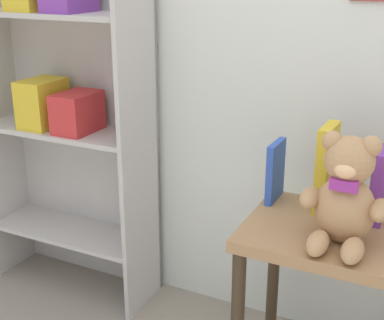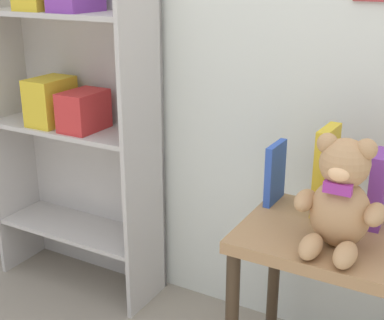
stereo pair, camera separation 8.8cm
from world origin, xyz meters
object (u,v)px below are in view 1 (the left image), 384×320
(display_table, at_px, (336,264))
(teddy_bear, at_px, (345,196))
(book_standing_blue, at_px, (275,171))
(book_standing_yellow, at_px, (326,168))
(book_standing_purple, at_px, (379,185))
(bookshelf_side, at_px, (67,104))

(display_table, bearing_deg, teddy_bear, -76.81)
(book_standing_blue, xyz_separation_m, book_standing_yellow, (0.16, 0.00, 0.04))
(book_standing_purple, bearing_deg, display_table, -125.89)
(book_standing_yellow, bearing_deg, book_standing_purple, -0.44)
(book_standing_yellow, bearing_deg, book_standing_blue, -177.62)
(bookshelf_side, height_order, book_standing_purple, bookshelf_side)
(book_standing_blue, bearing_deg, teddy_bear, -37.26)
(book_standing_blue, bearing_deg, display_table, -27.00)
(book_standing_yellow, height_order, book_standing_purple, book_standing_yellow)
(book_standing_blue, distance_m, book_standing_purple, 0.31)
(teddy_bear, bearing_deg, bookshelf_side, 165.79)
(teddy_bear, xyz_separation_m, book_standing_purple, (0.06, 0.19, -0.03))
(book_standing_yellow, xyz_separation_m, book_standing_purple, (0.16, -0.01, -0.03))
(display_table, relative_size, teddy_bear, 1.91)
(bookshelf_side, relative_size, book_standing_blue, 7.14)
(teddy_bear, bearing_deg, display_table, 103.19)
(display_table, bearing_deg, book_standing_yellow, 121.82)
(teddy_bear, bearing_deg, book_standing_blue, 141.69)
(teddy_bear, bearing_deg, book_standing_purple, 72.54)
(bookshelf_side, xyz_separation_m, display_table, (1.12, -0.21, -0.31))
(bookshelf_side, distance_m, teddy_bear, 1.18)
(teddy_bear, height_order, book_standing_blue, teddy_bear)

